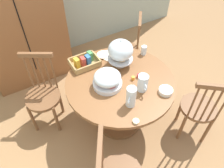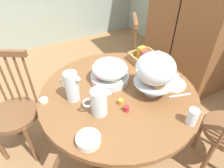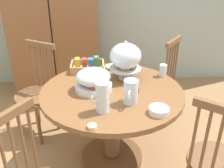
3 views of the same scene
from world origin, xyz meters
name	(u,v)px [view 3 (image 3 of 3)]	position (x,y,z in m)	size (l,w,h in m)	color
ground_plane	(99,163)	(0.00, 0.00, 0.00)	(10.00, 10.00, 0.00)	#997047
wooden_armoire	(54,21)	(-0.53, 1.50, 0.98)	(1.18, 0.60, 1.96)	brown
dining_table	(112,112)	(0.13, 0.05, 0.52)	(1.16, 1.16, 0.74)	brown
windsor_chair_by_cabinet	(216,164)	(0.79, -0.52, 0.45)	(0.47, 0.47, 0.97)	brown
windsor_chair_facing_door	(158,83)	(0.68, 0.74, 0.45)	(0.46, 0.47, 0.97)	brown
windsor_chair_far_side	(37,95)	(-0.62, 0.52, 0.45)	(0.46, 0.45, 0.97)	brown
pastry_stand_with_dome	(125,57)	(0.25, 0.26, 0.94)	(0.28, 0.28, 0.34)	silver
fruit_platter_covered	(93,80)	(-0.02, 0.06, 0.83)	(0.30, 0.30, 0.18)	silver
orange_juice_pitcher	(102,98)	(0.04, -0.26, 0.84)	(0.15, 0.13, 0.22)	silver
milk_pitcher	(131,93)	(0.25, -0.16, 0.82)	(0.11, 0.19, 0.18)	silver
cereal_basket	(88,66)	(-0.08, 0.47, 0.78)	(0.32, 0.24, 0.12)	tan
china_plate_large	(122,69)	(0.24, 0.46, 0.75)	(0.22, 0.22, 0.01)	white
china_plate_small	(114,66)	(0.17, 0.50, 0.76)	(0.15, 0.15, 0.01)	white
cereal_bowl	(159,110)	(0.43, -0.31, 0.76)	(0.14, 0.14, 0.04)	white
drinking_glass	(163,70)	(0.60, 0.29, 0.80)	(0.06, 0.06, 0.11)	silver
butter_dish	(92,126)	(-0.03, -0.46, 0.75)	(0.06, 0.06, 0.02)	beige
jam_jar_strawberry	(137,90)	(0.32, 0.00, 0.76)	(0.04, 0.04, 0.04)	#B7282D
jam_jar_apricot	(128,90)	(0.25, 0.00, 0.76)	(0.04, 0.04, 0.04)	orange
table_knife	(108,68)	(0.11, 0.50, 0.74)	(0.17, 0.01, 0.01)	silver
dinner_fork	(105,68)	(0.08, 0.50, 0.74)	(0.17, 0.01, 0.01)	silver
soup_spoon	(137,71)	(0.38, 0.42, 0.74)	(0.17, 0.01, 0.01)	silver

